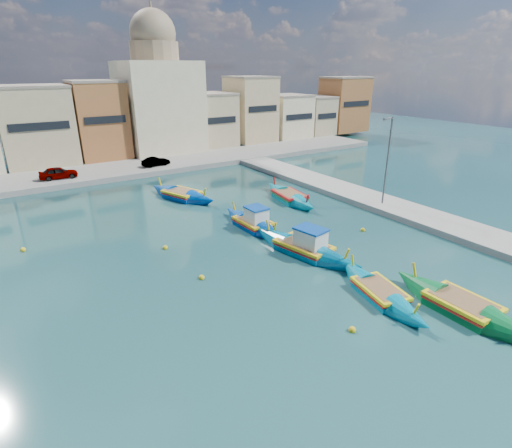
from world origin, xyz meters
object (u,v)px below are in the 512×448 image
object	(u,v)px
luzzu_cyan_south	(462,307)
church_block	(158,93)
luzzu_cyan_mid	(289,197)
luzzu_blue_cabin	(253,224)
luzzu_turquoise_cabin	(304,248)
quay_street_lamp	(387,161)
luzzu_blue_south	(380,293)
luzzu_green	(182,195)

from	to	relation	value
luzzu_cyan_south	church_block	bearing A→B (deg)	87.58
luzzu_cyan_south	luzzu_cyan_mid	bearing A→B (deg)	78.51
church_block	luzzu_blue_cabin	size ratio (longest dim) A/B	2.39
luzzu_turquoise_cabin	luzzu_cyan_mid	distance (m)	11.61
quay_street_lamp	luzzu_blue_south	bearing A→B (deg)	-139.93
luzzu_blue_south	luzzu_cyan_south	distance (m)	4.08
luzzu_turquoise_cabin	luzzu_cyan_south	xyz separation A→B (m)	(2.30, -9.90, -0.09)
church_block	luzzu_green	size ratio (longest dim) A/B	2.18
luzzu_cyan_mid	luzzu_turquoise_cabin	bearing A→B (deg)	-122.81
luzzu_blue_south	luzzu_cyan_mid	bearing A→B (deg)	68.70
church_block	luzzu_cyan_south	xyz separation A→B (m)	(-2.00, -47.26, -8.13)
quay_street_lamp	luzzu_turquoise_cabin	size ratio (longest dim) A/B	0.83
luzzu_turquoise_cabin	luzzu_cyan_south	distance (m)	10.16
luzzu_cyan_mid	luzzu_cyan_south	bearing A→B (deg)	-101.49
luzzu_blue_cabin	luzzu_cyan_mid	world-z (taller)	luzzu_blue_cabin
luzzu_blue_cabin	luzzu_cyan_south	bearing A→B (deg)	-80.31
quay_street_lamp	luzzu_blue_south	size ratio (longest dim) A/B	1.01
quay_street_lamp	luzzu_blue_cabin	distance (m)	12.98
luzzu_turquoise_cabin	luzzu_blue_cabin	distance (m)	5.77
church_block	luzzu_blue_south	distance (m)	44.91
church_block	luzzu_cyan_south	distance (m)	47.99
church_block	quay_street_lamp	size ratio (longest dim) A/B	2.39
luzzu_cyan_mid	luzzu_blue_south	distance (m)	17.54
quay_street_lamp	luzzu_cyan_south	size ratio (longest dim) A/B	0.95
luzzu_blue_cabin	luzzu_cyan_south	world-z (taller)	luzzu_blue_cabin
luzzu_cyan_south	quay_street_lamp	bearing A→B (deg)	54.53
church_block	luzzu_turquoise_cabin	distance (m)	38.45
quay_street_lamp	luzzu_cyan_mid	size ratio (longest dim) A/B	0.87
luzzu_green	luzzu_blue_south	bearing A→B (deg)	-85.09
church_block	quay_street_lamp	bearing A→B (deg)	-77.65
luzzu_turquoise_cabin	luzzu_cyan_south	size ratio (longest dim) A/B	1.14
luzzu_blue_cabin	church_block	bearing A→B (deg)	81.59
luzzu_turquoise_cabin	luzzu_blue_south	world-z (taller)	luzzu_turquoise_cabin
quay_street_lamp	luzzu_turquoise_cabin	xyz separation A→B (m)	(-11.74, -3.36, -3.97)
luzzu_cyan_mid	luzzu_green	bearing A→B (deg)	143.39
luzzu_cyan_south	luzzu_turquoise_cabin	bearing A→B (deg)	103.06
church_block	luzzu_cyan_mid	bearing A→B (deg)	-85.87
luzzu_turquoise_cabin	church_block	bearing A→B (deg)	83.44
church_block	luzzu_blue_south	size ratio (longest dim) A/B	2.41
luzzu_blue_cabin	luzzu_cyan_mid	bearing A→B (deg)	30.93
luzzu_turquoise_cabin	luzzu_green	distance (m)	16.05
quay_street_lamp	luzzu_blue_cabin	xyz separation A→B (m)	(-12.12, 2.40, -3.99)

